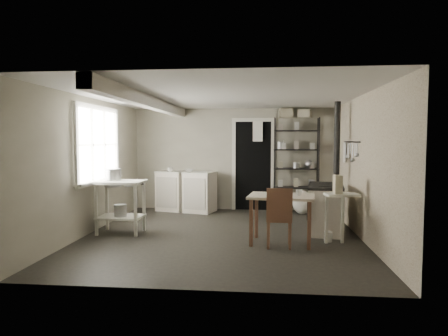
# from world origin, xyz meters

# --- Properties ---
(floor) EXTENTS (5.00, 5.00, 0.00)m
(floor) POSITION_xyz_m (0.00, 0.00, 0.00)
(floor) COLOR black
(floor) RESTS_ON ground
(ceiling) EXTENTS (5.00, 5.00, 0.00)m
(ceiling) POSITION_xyz_m (0.00, 0.00, 2.30)
(ceiling) COLOR beige
(ceiling) RESTS_ON wall_back
(wall_back) EXTENTS (4.50, 0.02, 2.30)m
(wall_back) POSITION_xyz_m (0.00, 2.50, 1.15)
(wall_back) COLOR #A09B89
(wall_back) RESTS_ON ground
(wall_front) EXTENTS (4.50, 0.02, 2.30)m
(wall_front) POSITION_xyz_m (0.00, -2.50, 1.15)
(wall_front) COLOR #A09B89
(wall_front) RESTS_ON ground
(wall_left) EXTENTS (0.02, 5.00, 2.30)m
(wall_left) POSITION_xyz_m (-2.25, 0.00, 1.15)
(wall_left) COLOR #A09B89
(wall_left) RESTS_ON ground
(wall_right) EXTENTS (0.02, 5.00, 2.30)m
(wall_right) POSITION_xyz_m (2.25, 0.00, 1.15)
(wall_right) COLOR #A09B89
(wall_right) RESTS_ON ground
(window) EXTENTS (0.12, 1.76, 1.28)m
(window) POSITION_xyz_m (-2.22, 0.20, 1.50)
(window) COLOR silver
(window) RESTS_ON wall_left
(doorway) EXTENTS (0.96, 0.10, 2.08)m
(doorway) POSITION_xyz_m (0.45, 2.47, 1.00)
(doorway) COLOR silver
(doorway) RESTS_ON ground
(ceiling_beam) EXTENTS (0.18, 5.00, 0.18)m
(ceiling_beam) POSITION_xyz_m (-1.20, 0.00, 2.20)
(ceiling_beam) COLOR silver
(ceiling_beam) RESTS_ON ceiling
(wallpaper_panel) EXTENTS (0.01, 5.00, 2.30)m
(wallpaper_panel) POSITION_xyz_m (2.24, 0.00, 1.15)
(wallpaper_panel) COLOR beige
(wallpaper_panel) RESTS_ON wall_right
(utensil_rail) EXTENTS (0.06, 1.20, 0.44)m
(utensil_rail) POSITION_xyz_m (2.19, 0.60, 1.55)
(utensil_rail) COLOR #A6A6A8
(utensil_rail) RESTS_ON wall_right
(prep_table) EXTENTS (0.79, 0.57, 0.90)m
(prep_table) POSITION_xyz_m (-1.73, -0.05, 0.40)
(prep_table) COLOR silver
(prep_table) RESTS_ON ground
(stockpot) EXTENTS (0.33, 0.33, 0.31)m
(stockpot) POSITION_xyz_m (-1.89, 0.02, 0.94)
(stockpot) COLOR #A6A6A8
(stockpot) RESTS_ON prep_table
(saucepan) EXTENTS (0.21, 0.21, 0.09)m
(saucepan) POSITION_xyz_m (-1.55, -0.10, 0.85)
(saucepan) COLOR #A6A6A8
(saucepan) RESTS_ON prep_table
(bucket) EXTENTS (0.27, 0.27, 0.23)m
(bucket) POSITION_xyz_m (-1.71, -0.10, 0.39)
(bucket) COLOR #A6A6A8
(bucket) RESTS_ON prep_table
(base_cabinets) EXTENTS (1.46, 0.91, 0.89)m
(base_cabinets) POSITION_xyz_m (-1.04, 2.18, 0.46)
(base_cabinets) COLOR silver
(base_cabinets) RESTS_ON ground
(mixing_bowl) EXTENTS (0.26, 0.26, 0.06)m
(mixing_bowl) POSITION_xyz_m (-0.95, 2.16, 0.95)
(mixing_bowl) COLOR silver
(mixing_bowl) RESTS_ON base_cabinets
(counter_cup) EXTENTS (0.14, 0.14, 0.09)m
(counter_cup) POSITION_xyz_m (-1.38, 2.11, 0.97)
(counter_cup) COLOR silver
(counter_cup) RESTS_ON base_cabinets
(shelf_rack) EXTENTS (1.00, 0.43, 2.07)m
(shelf_rack) POSITION_xyz_m (1.40, 2.31, 0.95)
(shelf_rack) COLOR black
(shelf_rack) RESTS_ON ground
(shelf_jar) EXTENTS (0.10, 0.10, 0.20)m
(shelf_jar) POSITION_xyz_m (1.12, 2.26, 1.37)
(shelf_jar) COLOR silver
(shelf_jar) RESTS_ON shelf_rack
(storage_box_a) EXTENTS (0.31, 0.28, 0.20)m
(storage_box_a) POSITION_xyz_m (1.16, 2.36, 2.01)
(storage_box_a) COLOR #BFB899
(storage_box_a) RESTS_ON shelf_rack
(storage_box_b) EXTENTS (0.33, 0.32, 0.17)m
(storage_box_b) POSITION_xyz_m (1.57, 2.29, 1.99)
(storage_box_b) COLOR #BFB899
(storage_box_b) RESTS_ON shelf_rack
(stove) EXTENTS (0.72, 1.11, 0.81)m
(stove) POSITION_xyz_m (1.75, 0.38, 0.44)
(stove) COLOR silver
(stove) RESTS_ON ground
(stovepipe) EXTENTS (0.12, 0.12, 1.44)m
(stovepipe) POSITION_xyz_m (2.00, 0.84, 1.59)
(stovepipe) COLOR black
(stovepipe) RESTS_ON stove
(side_ledge) EXTENTS (0.53, 0.33, 0.77)m
(side_ledge) POSITION_xyz_m (1.88, -0.36, 0.43)
(side_ledge) COLOR silver
(side_ledge) RESTS_ON ground
(oats_box) EXTENTS (0.12, 0.19, 0.28)m
(oats_box) POSITION_xyz_m (1.81, -0.38, 1.01)
(oats_box) COLOR #BFB899
(oats_box) RESTS_ON side_ledge
(work_table) EXTENTS (1.06, 0.81, 0.75)m
(work_table) POSITION_xyz_m (0.95, -0.47, 0.38)
(work_table) COLOR beige
(work_table) RESTS_ON ground
(table_cup) EXTENTS (0.10, 0.10, 0.09)m
(table_cup) POSITION_xyz_m (1.21, -0.52, 0.80)
(table_cup) COLOR silver
(table_cup) RESTS_ON work_table
(chair) EXTENTS (0.38, 0.40, 0.89)m
(chair) POSITION_xyz_m (0.92, -0.67, 0.48)
(chair) COLOR brown
(chair) RESTS_ON ground
(flour_sack) EXTENTS (0.53, 0.49, 0.51)m
(flour_sack) POSITION_xyz_m (1.52, 2.02, 0.24)
(flour_sack) COLOR white
(flour_sack) RESTS_ON ground
(floor_crock) EXTENTS (0.16, 0.16, 0.16)m
(floor_crock) POSITION_xyz_m (1.69, -0.29, 0.07)
(floor_crock) COLOR silver
(floor_crock) RESTS_ON ground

